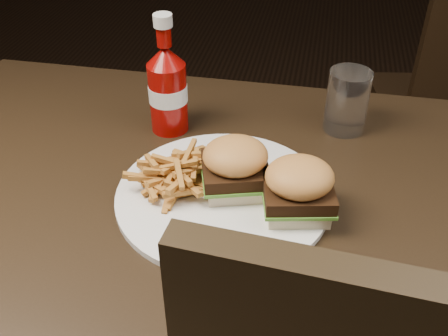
% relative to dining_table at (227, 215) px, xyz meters
% --- Properties ---
extents(dining_table, '(1.20, 0.80, 0.04)m').
position_rel_dining_table_xyz_m(dining_table, '(0.00, 0.00, 0.00)').
color(dining_table, black).
rests_on(dining_table, ground).
extents(chair_far, '(0.49, 0.49, 0.04)m').
position_rel_dining_table_xyz_m(chair_far, '(0.53, 0.94, -0.30)').
color(chair_far, black).
rests_on(chair_far, ground).
extents(plate, '(0.33, 0.33, 0.01)m').
position_rel_dining_table_xyz_m(plate, '(-0.01, 0.02, 0.03)').
color(plate, white).
rests_on(plate, dining_table).
extents(sandwich_half_a, '(0.11, 0.10, 0.02)m').
position_rel_dining_table_xyz_m(sandwich_half_a, '(0.01, 0.03, 0.04)').
color(sandwich_half_a, '#FAE6C7').
rests_on(sandwich_half_a, plate).
extents(sandwich_half_b, '(0.10, 0.10, 0.02)m').
position_rel_dining_table_xyz_m(sandwich_half_b, '(0.10, -0.00, 0.04)').
color(sandwich_half_b, '#F7E9BC').
rests_on(sandwich_half_b, plate).
extents(fries_pile, '(0.13, 0.13, 0.04)m').
position_rel_dining_table_xyz_m(fries_pile, '(-0.09, 0.02, 0.05)').
color(fries_pile, '#B3652A').
rests_on(fries_pile, plate).
extents(ketchup_bottle, '(0.08, 0.08, 0.13)m').
position_rel_dining_table_xyz_m(ketchup_bottle, '(-0.14, 0.19, 0.08)').
color(ketchup_bottle, '#810704').
rests_on(ketchup_bottle, dining_table).
extents(tumbler, '(0.10, 0.10, 0.12)m').
position_rel_dining_table_xyz_m(tumbler, '(0.17, 0.25, 0.08)').
color(tumbler, white).
rests_on(tumbler, dining_table).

